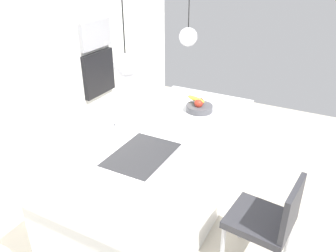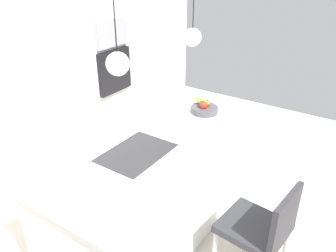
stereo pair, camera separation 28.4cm
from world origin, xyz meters
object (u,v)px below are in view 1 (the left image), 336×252
fruit_bowl (199,106)px  chair_near (268,219)px  oven (98,73)px  microwave (94,34)px

fruit_bowl → chair_near: bearing=-127.0°
oven → microwave: bearing=0.0°
oven → chair_near: bearing=-115.6°
microwave → oven: (0.00, 0.00, -0.50)m
microwave → oven: bearing=0.0°
microwave → fruit_bowl: bearing=-108.4°
fruit_bowl → chair_near: size_ratio=0.31×
microwave → chair_near: microwave is taller
fruit_bowl → oven: bearing=71.6°
oven → chair_near: oven is taller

